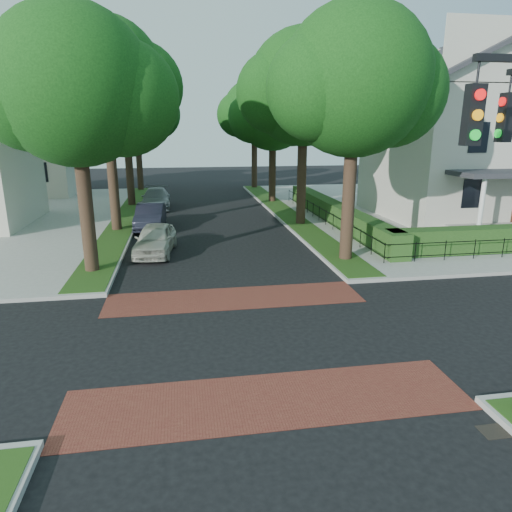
{
  "coord_description": "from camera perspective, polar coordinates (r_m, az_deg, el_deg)",
  "views": [
    {
      "loc": [
        -1.71,
        -11.93,
        5.85
      ],
      "look_at": [
        0.73,
        2.95,
        1.6
      ],
      "focal_mm": 32.0,
      "sensor_mm": 36.0,
      "label": 1
    }
  ],
  "objects": [
    {
      "name": "hedge_main_road",
      "position": [
        28.98,
        9.83,
        5.37
      ],
      "size": [
        1.0,
        18.0,
        1.2
      ],
      "primitive_type": "cube",
      "color": "#1A3D15",
      "rests_on": "sidewalk_ne"
    },
    {
      "name": "tree_right_mid",
      "position": [
        28.23,
        6.11,
        20.0
      ],
      "size": [
        8.25,
        7.09,
        11.22
      ],
      "color": "black",
      "rests_on": "sidewalk_ne"
    },
    {
      "name": "tree_right_far",
      "position": [
        36.9,
        2.21,
        17.36
      ],
      "size": [
        7.25,
        6.23,
        9.74
      ],
      "color": "black",
      "rests_on": "sidewalk_ne"
    },
    {
      "name": "tree_right_back",
      "position": [
        45.77,
        -0.12,
        17.51
      ],
      "size": [
        7.5,
        6.45,
        10.2
      ],
      "color": "black",
      "rests_on": "sidewalk_ne"
    },
    {
      "name": "fence_main_road",
      "position": [
        28.76,
        8.3,
        5.05
      ],
      "size": [
        0.06,
        18.0,
        0.9
      ],
      "primitive_type": null,
      "color": "black",
      "rests_on": "sidewalk_ne"
    },
    {
      "name": "tree_right_near",
      "position": [
        20.59,
        12.31,
        20.35
      ],
      "size": [
        7.75,
        6.67,
        10.66
      ],
      "color": "black",
      "rests_on": "sidewalk_ne"
    },
    {
      "name": "ground",
      "position": [
        13.4,
        -1.07,
        -10.15
      ],
      "size": [
        120.0,
        120.0,
        0.0
      ],
      "primitive_type": "plane",
      "color": "black",
      "rests_on": "ground"
    },
    {
      "name": "grass_strip_ne",
      "position": [
        32.34,
        3.55,
        5.57
      ],
      "size": [
        1.6,
        29.8,
        0.02
      ],
      "primitive_type": "cube",
      "color": "#244212",
      "rests_on": "sidewalk_ne"
    },
    {
      "name": "parked_car_middle",
      "position": [
        28.12,
        -13.06,
        4.86
      ],
      "size": [
        1.75,
        4.56,
        1.48
      ],
      "primitive_type": "imported",
      "rotation": [
        0.0,
        0.0,
        -0.04
      ],
      "color": "black",
      "rests_on": "ground"
    },
    {
      "name": "tree_left_far",
      "position": [
        36.36,
        -15.87,
        17.17
      ],
      "size": [
        7.0,
        6.02,
        9.86
      ],
      "color": "black",
      "rests_on": "sidewalk_nw"
    },
    {
      "name": "crosswalk_near",
      "position": [
        10.64,
        1.54,
        -17.56
      ],
      "size": [
        9.0,
        2.2,
        0.01
      ],
      "primitive_type": "cube",
      "color": "maroon",
      "rests_on": "ground"
    },
    {
      "name": "parked_car_front",
      "position": [
        22.32,
        -12.49,
        2.07
      ],
      "size": [
        2.17,
        4.38,
        1.44
      ],
      "primitive_type": "imported",
      "rotation": [
        0.0,
        0.0,
        -0.11
      ],
      "color": "#B8B6A5",
      "rests_on": "ground"
    },
    {
      "name": "tree_left_back",
      "position": [
        45.35,
        -14.64,
        17.23
      ],
      "size": [
        7.75,
        6.66,
        10.44
      ],
      "color": "black",
      "rests_on": "sidewalk_nw"
    },
    {
      "name": "storm_drain",
      "position": [
        10.87,
        27.84,
        -18.8
      ],
      "size": [
        0.65,
        0.45,
        0.01
      ],
      "primitive_type": "cube",
      "color": "black",
      "rests_on": "ground"
    },
    {
      "name": "tree_left_mid",
      "position": [
        27.54,
        -18.11,
        20.21
      ],
      "size": [
        8.0,
        6.88,
        11.48
      ],
      "color": "black",
      "rests_on": "sidewalk_nw"
    },
    {
      "name": "house_victorian",
      "position": [
        33.83,
        26.18,
        14.48
      ],
      "size": [
        13.0,
        13.05,
        12.48
      ],
      "color": "beige",
      "rests_on": "sidewalk_ne"
    },
    {
      "name": "sidewalk_ne",
      "position": [
        37.95,
        24.93,
        5.52
      ],
      "size": [
        30.0,
        30.0,
        0.15
      ],
      "primitive_type": "cube",
      "color": "gray",
      "rests_on": "ground"
    },
    {
      "name": "parked_car_rear",
      "position": [
        35.24,
        -12.38,
        7.02
      ],
      "size": [
        2.11,
        5.07,
        1.47
      ],
      "primitive_type": "imported",
      "rotation": [
        0.0,
        0.0,
        0.01
      ],
      "color": "gray",
      "rests_on": "ground"
    },
    {
      "name": "tree_left_near",
      "position": [
        19.56,
        -21.36,
        18.88
      ],
      "size": [
        7.5,
        6.45,
        10.2
      ],
      "color": "black",
      "rests_on": "sidewalk_nw"
    },
    {
      "name": "grass_strip_nw",
      "position": [
        31.76,
        -15.89,
        4.82
      ],
      "size": [
        1.6,
        29.8,
        0.02
      ],
      "primitive_type": "cube",
      "color": "#244212",
      "rests_on": "sidewalk_nw"
    },
    {
      "name": "house_left_far",
      "position": [
        46.05,
        -27.49,
        13.02
      ],
      "size": [
        10.0,
        9.0,
        10.14
      ],
      "color": "beige",
      "rests_on": "sidewalk_nw"
    },
    {
      "name": "crosswalk_far",
      "position": [
        16.31,
        -2.69,
        -5.27
      ],
      "size": [
        9.0,
        2.2,
        0.01
      ],
      "primitive_type": "cube",
      "color": "maroon",
      "rests_on": "ground"
    }
  ]
}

